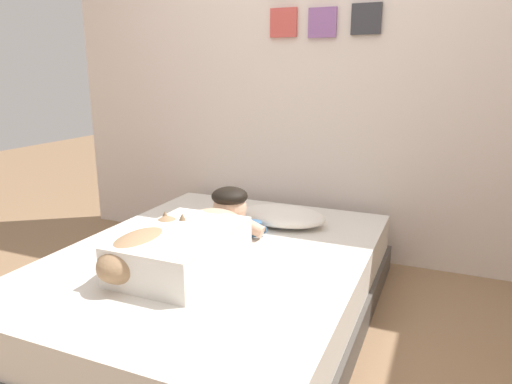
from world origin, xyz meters
TOP-DOWN VIEW (x-y plane):
  - ground_plane at (0.00, 0.00)m, footprint 11.75×11.75m
  - back_wall at (-0.00, 1.40)m, footprint 3.87×0.12m
  - bed at (-0.23, 0.27)m, footprint 1.52×1.98m
  - pillow at (-0.06, 0.80)m, footprint 0.52×0.32m
  - person_lying at (-0.27, 0.17)m, footprint 0.43×0.92m
  - dog at (-0.40, -0.08)m, footprint 0.26×0.57m
  - coffee_cup at (-0.14, 0.57)m, footprint 0.12×0.09m
  - cell_phone at (-0.38, 0.29)m, footprint 0.07×0.14m

SIDE VIEW (x-z plane):
  - ground_plane at x=0.00m, z-range 0.00..0.00m
  - bed at x=-0.23m, z-range 0.00..0.36m
  - cell_phone at x=-0.38m, z-range 0.37..0.37m
  - coffee_cup at x=-0.14m, z-range 0.37..0.44m
  - pillow at x=-0.06m, z-range 0.37..0.48m
  - dog at x=-0.40m, z-range 0.36..0.58m
  - person_lying at x=-0.27m, z-range 0.34..0.61m
  - back_wall at x=0.00m, z-range 0.00..2.50m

